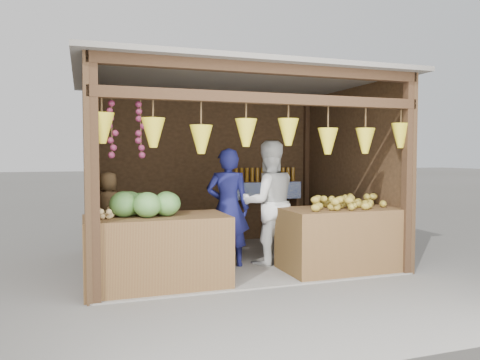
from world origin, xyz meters
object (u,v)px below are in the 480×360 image
at_px(counter_right, 341,239).
at_px(vendor_seated, 109,209).
at_px(man_standing, 228,208).
at_px(counter_left, 157,252).
at_px(woman_standing, 268,203).

distance_m(counter_right, vendor_seated, 3.14).
bearing_deg(counter_right, man_standing, 152.84).
distance_m(counter_left, vendor_seated, 1.18).
height_order(woman_standing, vendor_seated, woman_standing).
distance_m(counter_right, woman_standing, 1.11).
distance_m(woman_standing, vendor_seated, 2.18).
relative_size(counter_right, man_standing, 0.96).
height_order(counter_left, counter_right, same).
bearing_deg(man_standing, counter_left, 54.03).
relative_size(counter_right, woman_standing, 0.90).
bearing_deg(vendor_seated, counter_left, 135.31).
bearing_deg(vendor_seated, woman_standing, -170.50).
bearing_deg(counter_right, woman_standing, 141.03).
height_order(counter_right, man_standing, man_standing).
relative_size(woman_standing, vendor_seated, 1.76).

